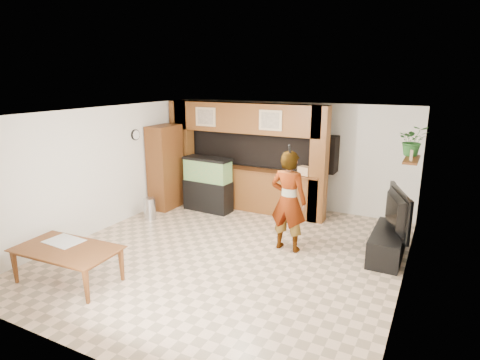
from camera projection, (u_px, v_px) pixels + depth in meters
The scene contains 20 objects.
floor at pixel (228, 253), 7.49m from camera, with size 6.50×6.50×0.00m, color #D0AE90.
ceiling at pixel (227, 113), 6.83m from camera, with size 6.50×6.50×0.00m, color white.
wall_back at pixel (291, 155), 9.96m from camera, with size 6.00×6.00×0.00m, color silver.
wall_left at pixel (104, 169), 8.49m from camera, with size 6.50×6.50×0.00m, color silver.
wall_right at pixel (408, 211), 5.84m from camera, with size 6.50×6.50×0.00m, color silver.
partition at pixel (246, 156), 9.85m from camera, with size 4.20×0.99×2.60m.
wall_clock at pixel (136, 135), 9.18m from camera, with size 0.05×0.25×0.25m.
wall_shelf at pixel (412, 159), 7.48m from camera, with size 0.25×0.90×0.04m, color #623017.
pantry_cabinet at pixel (165, 167), 9.88m from camera, with size 0.51×0.84×2.05m, color #623017.
trash_can at pixel (150, 209), 9.22m from camera, with size 0.27×0.27×0.49m, color #B2B2B7.
aquarium at pixel (208, 185), 9.73m from camera, with size 1.19×0.45×1.32m.
tv_stand at pixel (388, 244), 7.31m from camera, with size 0.54×1.47×0.49m, color black.
television at pixel (391, 211), 7.15m from camera, with size 1.34×0.18×0.77m, color black.
photo_frame at pixel (411, 155), 7.25m from camera, with size 0.03×0.14×0.19m, color tan.
potted_plant at pixel (413, 141), 7.65m from camera, with size 0.53×0.46×0.59m, color #255C25.
person at pixel (288, 201), 7.44m from camera, with size 0.70×0.46×1.92m, color #9D7656.
microphone at pixel (290, 149), 7.02m from camera, with size 0.04×0.04×0.17m, color black.
dining_table at pixel (67, 266), 6.36m from camera, with size 1.65×0.92×0.58m, color #623017.
newspaper_a at pixel (64, 241), 6.57m from camera, with size 0.60×0.43×0.01m, color silver.
counter_box at pixel (305, 171), 9.03m from camera, with size 0.29×0.19×0.19m, color tan.
Camera 1 is at (3.34, -6.04, 3.22)m, focal length 30.00 mm.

